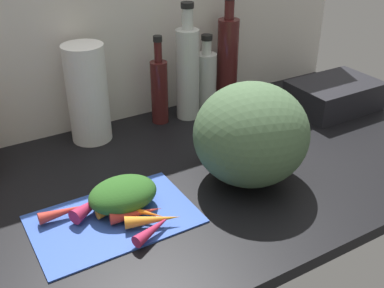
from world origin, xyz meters
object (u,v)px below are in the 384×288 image
object	(u,v)px
carrot_4	(136,213)
carrot_5	(153,220)
bottle_0	(159,89)
bottle_3	(227,60)
carrot_0	(154,229)
paper_towel_roll	(88,94)
cutting_board	(114,218)
carrot_2	(64,212)
dish_rack	(334,95)
carrot_3	(122,205)
carrot_6	(92,205)
bottle_1	(188,71)
bottle_2	(206,79)
winter_squash	(251,134)
carrot_1	(128,209)

from	to	relation	value
carrot_4	carrot_5	distance (cm)	4.31
bottle_0	bottle_3	bearing A→B (deg)	3.44
carrot_0	paper_towel_roll	xyz separation A→B (cm)	(4.07, 47.67, 11.68)
cutting_board	carrot_2	bearing A→B (deg)	148.69
dish_rack	carrot_3	bearing A→B (deg)	-168.72
paper_towel_roll	carrot_6	bearing A→B (deg)	-110.11
carrot_2	bottle_1	distance (cm)	59.72
carrot_3	bottle_1	world-z (taller)	bottle_1
carrot_3	carrot_6	xyz separation A→B (cm)	(-6.14, 2.56, 0.69)
carrot_4	carrot_5	size ratio (longest dim) A/B	0.96
carrot_5	bottle_2	bearing A→B (deg)	47.53
carrot_5	winter_squash	xyz separation A→B (cm)	(28.95, 5.29, 10.20)
winter_squash	paper_towel_roll	bearing A→B (deg)	123.17
carrot_0	carrot_5	xyz separation A→B (cm)	(1.09, 2.63, 0.07)
carrot_2	bottle_0	distance (cm)	52.36
carrot_2	winter_squash	xyz separation A→B (cm)	(44.29, -7.11, 10.27)
carrot_4	paper_towel_roll	xyz separation A→B (cm)	(5.12, 41.30, 11.56)
carrot_0	bottle_0	distance (cm)	54.78
bottle_1	bottle_3	size ratio (longest dim) A/B	1.00
carrot_3	carrot_0	bearing A→B (deg)	-79.13
carrot_2	dish_rack	size ratio (longest dim) A/B	0.39
winter_squash	bottle_0	world-z (taller)	bottle_0
bottle_2	dish_rack	world-z (taller)	bottle_2
carrot_1	carrot_6	distance (cm)	8.20
carrot_3	dish_rack	xyz separation A→B (cm)	(80.68, 16.09, 2.75)
carrot_0	bottle_3	world-z (taller)	bottle_3
carrot_4	bottle_2	size ratio (longest dim) A/B	0.47
carrot_4	bottle_3	xyz separation A→B (cm)	(52.46, 42.65, 12.64)
cutting_board	bottle_2	size ratio (longest dim) A/B	1.45
carrot_1	carrot_5	distance (cm)	6.67
bottle_0	bottle_2	world-z (taller)	bottle_0
carrot_2	carrot_6	distance (cm)	6.06
carrot_1	carrot_3	size ratio (longest dim) A/B	1.33
cutting_board	carrot_2	world-z (taller)	carrot_2
bottle_0	bottle_2	distance (cm)	17.28
carrot_0	carrot_4	xyz separation A→B (cm)	(-1.05, 6.37, 0.12)
bottle_0	bottle_1	bearing A→B (deg)	-7.66
bottle_2	bottle_1	bearing A→B (deg)	-163.93
bottle_3	carrot_5	bearing A→B (deg)	-137.33
cutting_board	carrot_0	xyz separation A→B (cm)	(5.08, -9.46, 1.72)
cutting_board	bottle_3	bearing A→B (deg)	35.00
carrot_0	bottle_1	xyz separation A→B (cm)	(35.03, 46.27, 12.76)
cutting_board	carrot_4	distance (cm)	5.40
carrot_4	bottle_2	bearing A→B (deg)	43.68
carrot_0	winter_squash	world-z (taller)	winter_squash
carrot_3	bottle_0	bearing A→B (deg)	52.14
bottle_2	dish_rack	bearing A→B (deg)	-31.02
carrot_5	carrot_6	size ratio (longest dim) A/B	1.10
carrot_4	carrot_5	bearing A→B (deg)	-60.17
bottle_2	carrot_5	bearing A→B (deg)	-132.47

